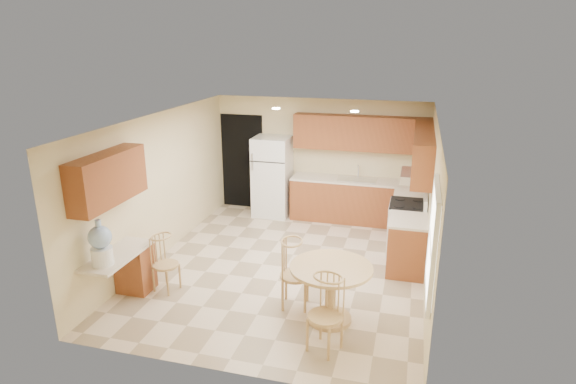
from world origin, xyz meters
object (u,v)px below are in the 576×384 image
(refrigerator, at_px, (272,176))
(chair_table_b, at_px, (324,311))
(stove, at_px, (407,227))
(chair_table_a, at_px, (294,270))
(dining_table, at_px, (331,286))
(chair_desk, at_px, (162,260))
(water_crock, at_px, (101,245))

(refrigerator, distance_m, chair_table_b, 4.96)
(stove, height_order, chair_table_a, stove)
(stove, distance_m, chair_table_a, 2.83)
(dining_table, bearing_deg, chair_table_b, -86.15)
(chair_table_b, bearing_deg, stove, -83.75)
(chair_table_b, xyz_separation_m, chair_desk, (-2.61, 0.85, -0.06))
(chair_table_a, relative_size, chair_desk, 1.15)
(chair_table_a, height_order, chair_table_b, chair_table_a)
(dining_table, xyz_separation_m, chair_table_a, (-0.55, 0.15, 0.08))
(stove, distance_m, chair_desk, 4.26)
(refrigerator, relative_size, chair_table_b, 1.76)
(refrigerator, xyz_separation_m, water_crock, (-1.05, -4.43, 0.20))
(chair_table_a, bearing_deg, chair_table_b, 27.31)
(refrigerator, relative_size, water_crock, 2.67)
(dining_table, height_order, chair_table_a, chair_table_a)
(stove, bearing_deg, chair_table_a, -121.32)
(refrigerator, height_order, dining_table, refrigerator)
(water_crock, bearing_deg, chair_table_a, 18.00)
(refrigerator, height_order, chair_table_b, refrigerator)
(stove, relative_size, dining_table, 0.99)
(stove, bearing_deg, water_crock, -140.71)
(refrigerator, bearing_deg, chair_desk, -99.25)
(stove, distance_m, water_crock, 5.11)
(chair_table_a, height_order, water_crock, water_crock)
(refrigerator, bearing_deg, stove, -22.99)
(chair_table_b, xyz_separation_m, water_crock, (-3.06, 0.10, 0.47))
(dining_table, distance_m, chair_table_a, 0.58)
(chair_table_b, bearing_deg, dining_table, -65.20)
(refrigerator, xyz_separation_m, dining_table, (1.96, -3.79, -0.32))
(water_crock, bearing_deg, dining_table, 12.09)
(refrigerator, distance_m, water_crock, 4.56)
(stove, relative_size, water_crock, 1.70)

